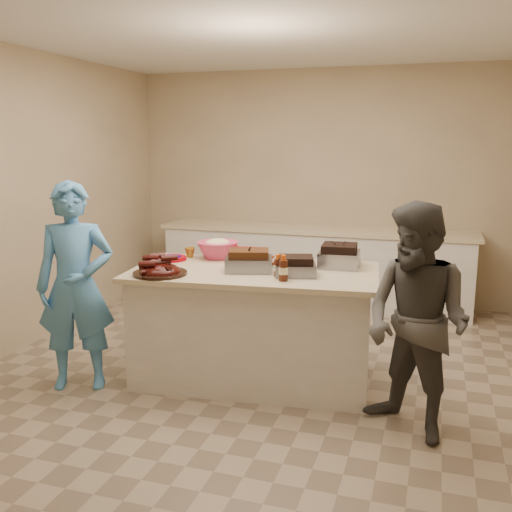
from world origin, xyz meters
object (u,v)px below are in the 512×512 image
(roasting_pan, at_px, (339,267))
(mustard_bottle, at_px, (248,264))
(guest_blue, at_px, (82,385))
(guest_gray, at_px, (410,433))
(coleslaw_bowl, at_px, (218,258))
(bbq_bottle_a, at_px, (278,277))
(island, at_px, (254,378))
(plastic_cup, at_px, (190,257))
(bbq_bottle_b, at_px, (283,281))
(rib_platter, at_px, (160,275))

(roasting_pan, xyz_separation_m, mustard_bottle, (-0.72, -0.11, 0.00))
(guest_blue, height_order, guest_gray, guest_gray)
(coleslaw_bowl, bearing_deg, roasting_pan, -1.26)
(roasting_pan, relative_size, bbq_bottle_a, 1.87)
(island, height_order, plastic_cup, plastic_cup)
(bbq_bottle_a, height_order, guest_gray, bbq_bottle_a)
(bbq_bottle_b, bearing_deg, roasting_pan, 62.60)
(mustard_bottle, bearing_deg, guest_blue, -146.91)
(guest_gray, bearing_deg, mustard_bottle, -173.45)
(mustard_bottle, bearing_deg, bbq_bottle_a, -46.17)
(mustard_bottle, relative_size, plastic_cup, 1.24)
(bbq_bottle_a, distance_m, mustard_bottle, 0.51)
(bbq_bottle_a, bearing_deg, roasting_pan, 51.74)
(rib_platter, height_order, plastic_cup, rib_platter)
(bbq_bottle_a, distance_m, bbq_bottle_b, 0.13)
(island, bearing_deg, plastic_cup, 149.99)
(mustard_bottle, distance_m, plastic_cup, 0.57)
(bbq_bottle_b, bearing_deg, island, 138.33)
(roasting_pan, relative_size, plastic_cup, 3.52)
(mustard_bottle, bearing_deg, plastic_cup, 169.86)
(bbq_bottle_b, bearing_deg, guest_blue, -170.42)
(roasting_pan, bearing_deg, guest_gray, -56.94)
(mustard_bottle, relative_size, guest_gray, 0.07)
(guest_gray, bearing_deg, guest_blue, -145.02)
(island, bearing_deg, coleslaw_bowl, 136.53)
(bbq_bottle_b, bearing_deg, coleslaw_bowl, 140.66)
(coleslaw_bowl, bearing_deg, guest_blue, -133.22)
(rib_platter, xyz_separation_m, bbq_bottle_a, (0.86, 0.20, 0.00))
(island, height_order, coleslaw_bowl, coleslaw_bowl)
(guest_blue, bearing_deg, island, 0.11)
(bbq_bottle_b, relative_size, plastic_cup, 2.13)
(island, bearing_deg, guest_gray, -28.88)
(island, relative_size, mustard_bottle, 17.26)
(roasting_pan, height_order, mustard_bottle, roasting_pan)
(coleslaw_bowl, height_order, bbq_bottle_a, coleslaw_bowl)
(rib_platter, bearing_deg, coleslaw_bowl, 74.65)
(roasting_pan, bearing_deg, bbq_bottle_b, -121.59)
(bbq_bottle_a, bearing_deg, rib_platter, -166.83)
(rib_platter, bearing_deg, bbq_bottle_b, 5.56)
(plastic_cup, xyz_separation_m, guest_blue, (-0.57, -0.84, -0.90))
(rib_platter, xyz_separation_m, roasting_pan, (1.23, 0.67, 0.00))
(rib_platter, bearing_deg, plastic_cup, 94.75)
(bbq_bottle_b, bearing_deg, mustard_bottle, 131.48)
(rib_platter, relative_size, bbq_bottle_a, 2.43)
(bbq_bottle_b, xyz_separation_m, mustard_bottle, (-0.42, 0.48, 0.00))
(coleslaw_bowl, distance_m, guest_blue, 1.49)
(coleslaw_bowl, bearing_deg, mustard_bottle, -22.14)
(roasting_pan, relative_size, guest_blue, 0.20)
(island, relative_size, guest_gray, 1.25)
(rib_platter, distance_m, bbq_bottle_b, 0.94)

